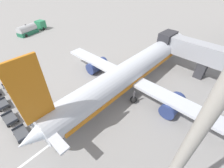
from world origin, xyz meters
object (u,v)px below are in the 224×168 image
object	(u,v)px
baggage_dolly_row_mid_a_col_d	(38,123)
baggage_dolly_row_mid_b_col_b	(31,90)
fuel_tanker_primary	(31,29)
baggage_dolly_row_mid_b_col_a	(22,81)
baggage_dolly_row_mid_a_col_c	(26,109)
apron_light_mast	(213,108)
baggage_dolly_row_mid_a_col_a	(9,87)
baggage_dolly_row_mid_b_col_c	(41,101)
baggage_dolly_row_near_col_d	(22,134)
baggage_dolly_row_mid_a_col_b	(18,97)
baggage_dolly_row_mid_b_col_d	(53,114)
baggage_dolly_row_near_col_b	(3,105)
airplane	(131,72)
baggage_dolly_row_near_col_c	(10,119)

from	to	relation	value
baggage_dolly_row_mid_a_col_d	baggage_dolly_row_mid_b_col_b	xyz separation A→B (m)	(-7.33, 2.67, 0.00)
fuel_tanker_primary	baggage_dolly_row_mid_b_col_a	size ratio (longest dim) A/B	3.21
baggage_dolly_row_mid_a_col_c	baggage_dolly_row_mid_a_col_d	bearing A→B (deg)	-2.14
baggage_dolly_row_mid_a_col_d	apron_light_mast	world-z (taller)	apron_light_mast
baggage_dolly_row_mid_a_col_a	baggage_dolly_row_mid_a_col_c	distance (m)	7.42
baggage_dolly_row_mid_b_col_b	apron_light_mast	bearing A→B (deg)	-2.42
apron_light_mast	baggage_dolly_row_mid_b_col_c	bearing A→B (deg)	177.87
baggage_dolly_row_mid_b_col_b	baggage_dolly_row_near_col_d	bearing A→B (deg)	-33.37
baggage_dolly_row_mid_a_col_b	baggage_dolly_row_mid_b_col_d	distance (m)	7.79
baggage_dolly_row_near_col_b	baggage_dolly_row_mid_b_col_a	size ratio (longest dim) A/B	1.02
airplane	baggage_dolly_row_mid_b_col_c	xyz separation A→B (m)	(-8.17, -12.71, -2.72)
baggage_dolly_row_mid_a_col_a	baggage_dolly_row_mid_b_col_c	bearing A→B (deg)	13.51
baggage_dolly_row_mid_a_col_c	baggage_dolly_row_mid_b_col_b	bearing A→B (deg)	145.11
baggage_dolly_row_near_col_b	baggage_dolly_row_mid_a_col_a	bearing A→B (deg)	147.21
fuel_tanker_primary	baggage_dolly_row_near_col_b	distance (m)	33.12
baggage_dolly_row_mid_a_col_d	baggage_dolly_row_mid_b_col_a	world-z (taller)	same
baggage_dolly_row_mid_b_col_b	baggage_dolly_row_mid_b_col_d	distance (m)	7.55
fuel_tanker_primary	baggage_dolly_row_mid_b_col_d	world-z (taller)	fuel_tanker_primary
baggage_dolly_row_mid_b_col_b	baggage_dolly_row_mid_b_col_d	xyz separation A→B (m)	(7.54, -0.39, 0.00)
baggage_dolly_row_near_col_d	apron_light_mast	xyz separation A→B (m)	(16.18, 3.82, 13.39)
baggage_dolly_row_near_col_d	baggage_dolly_row_mid_b_col_c	world-z (taller)	same
baggage_dolly_row_mid_a_col_b	baggage_dolly_row_mid_b_col_c	distance (m)	4.23
airplane	baggage_dolly_row_near_col_b	distance (m)	20.88
baggage_dolly_row_near_col_b	baggage_dolly_row_mid_b_col_c	distance (m)	5.66
baggage_dolly_row_mid_a_col_c	airplane	bearing A→B (deg)	61.12
baggage_dolly_row_mid_b_col_d	baggage_dolly_row_near_col_b	bearing A→B (deg)	-152.02
airplane	baggage_dolly_row_mid_a_col_d	size ratio (longest dim) A/B	11.93
baggage_dolly_row_near_col_b	baggage_dolly_row_mid_b_col_b	world-z (taller)	same
baggage_dolly_row_near_col_c	baggage_dolly_row_mid_a_col_d	size ratio (longest dim) A/B	1.00
baggage_dolly_row_near_col_b	fuel_tanker_primary	bearing A→B (deg)	146.45
baggage_dolly_row_mid_b_col_b	baggage_dolly_row_mid_a_col_b	bearing A→B (deg)	-90.97
baggage_dolly_row_near_col_c	baggage_dolly_row_mid_a_col_c	size ratio (longest dim) A/B	1.00
baggage_dolly_row_mid_a_col_b	baggage_dolly_row_mid_a_col_c	bearing A→B (deg)	-5.13
fuel_tanker_primary	baggage_dolly_row_mid_b_col_a	distance (m)	27.42
baggage_dolly_row_mid_b_col_a	baggage_dolly_row_mid_b_col_d	bearing A→B (deg)	-3.27
baggage_dolly_row_mid_b_col_d	baggage_dolly_row_mid_b_col_a	bearing A→B (deg)	176.73
baggage_dolly_row_near_col_d	baggage_dolly_row_mid_a_col_a	xyz separation A→B (m)	(-11.08, 2.75, 0.00)
baggage_dolly_row_near_col_d	baggage_dolly_row_mid_a_col_c	xyz separation A→B (m)	(-3.68, 2.28, 0.00)
baggage_dolly_row_near_col_c	baggage_dolly_row_near_col_d	world-z (taller)	same
baggage_dolly_row_near_col_b	baggage_dolly_row_near_col_c	distance (m)	3.80
baggage_dolly_row_mid_a_col_c	baggage_dolly_row_near_col_b	bearing A→B (deg)	-152.84
baggage_dolly_row_near_col_d	baggage_dolly_row_mid_b_col_b	size ratio (longest dim) A/B	1.00
fuel_tanker_primary	baggage_dolly_row_near_col_c	bearing A→B (deg)	-30.73
baggage_dolly_row_mid_a_col_d	baggage_dolly_row_mid_a_col_c	bearing A→B (deg)	177.86
baggage_dolly_row_near_col_d	baggage_dolly_row_mid_a_col_b	size ratio (longest dim) A/B	1.01
baggage_dolly_row_mid_a_col_a	baggage_dolly_row_mid_b_col_d	world-z (taller)	same
apron_light_mast	baggage_dolly_row_mid_b_col_d	bearing A→B (deg)	177.82
baggage_dolly_row_mid_a_col_b	baggage_dolly_row_mid_a_col_d	size ratio (longest dim) A/B	1.00
fuel_tanker_primary	baggage_dolly_row_mid_a_col_b	size ratio (longest dim) A/B	3.21
baggage_dolly_row_near_col_c	baggage_dolly_row_mid_a_col_d	world-z (taller)	same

